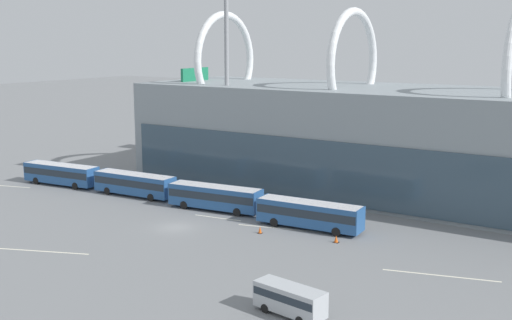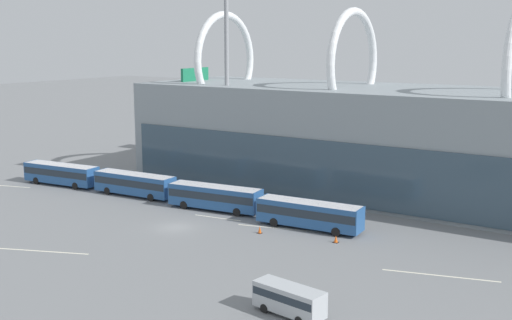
% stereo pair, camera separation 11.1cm
% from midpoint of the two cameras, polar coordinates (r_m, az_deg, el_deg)
% --- Properties ---
extents(ground_plane, '(440.00, 440.00, 0.00)m').
position_cam_midpoint_polar(ground_plane, '(72.20, -7.20, -5.97)').
color(ground_plane, slate).
extents(airliner_at_gate_near, '(40.90, 38.83, 16.23)m').
position_cam_midpoint_polar(airliner_at_gate_near, '(114.04, -1.17, 3.11)').
color(airliner_at_gate_near, white).
rests_on(airliner_at_gate_near, ground_plane).
extents(shuttle_bus_0, '(12.18, 3.81, 3.01)m').
position_cam_midpoint_polar(shuttle_bus_0, '(95.90, -16.96, -1.10)').
color(shuttle_bus_0, '#285693').
rests_on(shuttle_bus_0, ground_plane).
extents(shuttle_bus_1, '(12.10, 3.31, 3.01)m').
position_cam_midpoint_polar(shuttle_bus_1, '(86.92, -10.78, -2.01)').
color(shuttle_bus_1, '#285693').
rests_on(shuttle_bus_1, ground_plane).
extents(shuttle_bus_2, '(12.19, 3.94, 3.01)m').
position_cam_midpoint_polar(shuttle_bus_2, '(78.45, -3.70, -3.21)').
color(shuttle_bus_2, '#285693').
rests_on(shuttle_bus_2, ground_plane).
extents(shuttle_bus_3, '(12.11, 3.38, 3.01)m').
position_cam_midpoint_polar(shuttle_bus_3, '(70.99, 4.72, -4.71)').
color(shuttle_bus_3, '#285693').
rests_on(shuttle_bus_3, ground_plane).
extents(service_van_foreground, '(6.00, 2.78, 2.30)m').
position_cam_midpoint_polar(service_van_foreground, '(49.53, 2.96, -12.17)').
color(service_van_foreground, '#B2B7BC').
rests_on(service_van_foreground, ground_plane).
extents(floodlight_mast, '(2.59, 2.59, 28.71)m').
position_cam_midpoint_polar(floodlight_mast, '(90.57, -2.67, 9.16)').
color(floodlight_mast, gray).
rests_on(floodlight_mast, ground_plane).
extents(lane_stripe_0, '(6.06, 1.02, 0.01)m').
position_cam_midpoint_polar(lane_stripe_0, '(75.55, -3.47, -5.15)').
color(lane_stripe_0, silver).
rests_on(lane_stripe_0, ground_plane).
extents(lane_stripe_1, '(10.47, 2.98, 0.01)m').
position_cam_midpoint_polar(lane_stripe_1, '(71.22, 2.51, -6.13)').
color(lane_stripe_1, silver).
rests_on(lane_stripe_1, ground_plane).
extents(lane_stripe_2, '(9.87, 2.89, 0.01)m').
position_cam_midpoint_polar(lane_stripe_2, '(59.91, 16.05, -9.84)').
color(lane_stripe_2, silver).
rests_on(lane_stripe_2, ground_plane).
extents(lane_stripe_3, '(8.60, 2.66, 0.01)m').
position_cam_midpoint_polar(lane_stripe_3, '(98.55, -21.57, -2.14)').
color(lane_stripe_3, silver).
rests_on(lane_stripe_3, ground_plane).
extents(lane_stripe_4, '(10.50, 4.42, 0.01)m').
position_cam_midpoint_polar(lane_stripe_4, '(67.62, -19.02, -7.64)').
color(lane_stripe_4, silver).
rests_on(lane_stripe_4, ground_plane).
extents(traffic_cone_0, '(0.57, 0.57, 0.74)m').
position_cam_midpoint_polar(traffic_cone_0, '(66.93, 7.09, -6.99)').
color(traffic_cone_0, black).
rests_on(traffic_cone_0, ground_plane).
extents(traffic_cone_1, '(0.52, 0.52, 0.80)m').
position_cam_midpoint_polar(traffic_cone_1, '(69.48, 0.31, -6.22)').
color(traffic_cone_1, black).
rests_on(traffic_cone_1, ground_plane).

